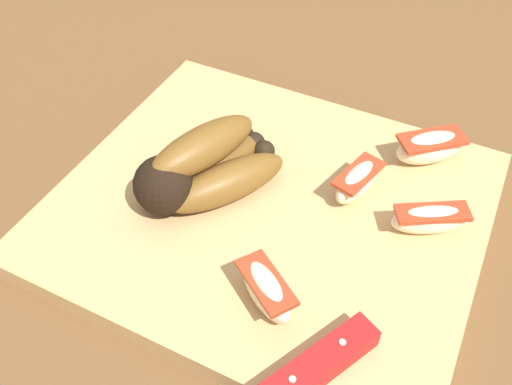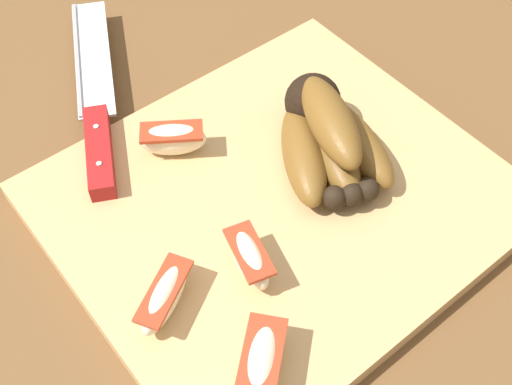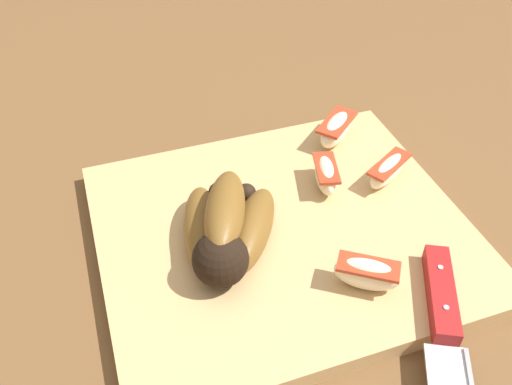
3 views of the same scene
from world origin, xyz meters
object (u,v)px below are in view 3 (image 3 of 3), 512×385
(apple_wedge_near, at_px, (326,174))
(apple_wedge_middle, at_px, (388,170))
(chefs_knife, at_px, (447,342))
(apple_wedge_far, at_px, (336,129))
(banana_bunch, at_px, (226,229))
(apple_wedge_extra, at_px, (367,274))

(apple_wedge_near, xyz_separation_m, apple_wedge_middle, (-0.07, 0.01, -0.00))
(chefs_knife, distance_m, apple_wedge_far, 0.30)
(chefs_knife, bearing_deg, banana_bunch, -49.84)
(apple_wedge_middle, distance_m, apple_wedge_extra, 0.16)
(apple_wedge_near, distance_m, apple_wedge_far, 0.09)
(apple_wedge_near, xyz_separation_m, apple_wedge_far, (-0.05, -0.07, 0.00))
(banana_bunch, relative_size, chefs_knife, 0.54)
(apple_wedge_near, bearing_deg, apple_wedge_far, -122.67)
(apple_wedge_near, relative_size, apple_wedge_far, 0.90)
(banana_bunch, height_order, apple_wedge_middle, banana_bunch)
(chefs_knife, relative_size, apple_wedge_near, 4.27)
(chefs_knife, xyz_separation_m, apple_wedge_far, (-0.04, -0.29, 0.01))
(banana_bunch, distance_m, apple_wedge_far, 0.22)
(apple_wedge_middle, relative_size, apple_wedge_extra, 1.08)
(banana_bunch, bearing_deg, apple_wedge_extra, 140.28)
(banana_bunch, height_order, apple_wedge_extra, banana_bunch)
(chefs_knife, bearing_deg, apple_wedge_far, -96.82)
(apple_wedge_middle, bearing_deg, banana_bunch, 10.83)
(apple_wedge_far, bearing_deg, apple_wedge_middle, 104.79)
(chefs_knife, distance_m, apple_wedge_extra, 0.09)
(apple_wedge_middle, xyz_separation_m, apple_wedge_far, (0.02, -0.09, 0.00))
(apple_wedge_far, bearing_deg, apple_wedge_extra, 71.91)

